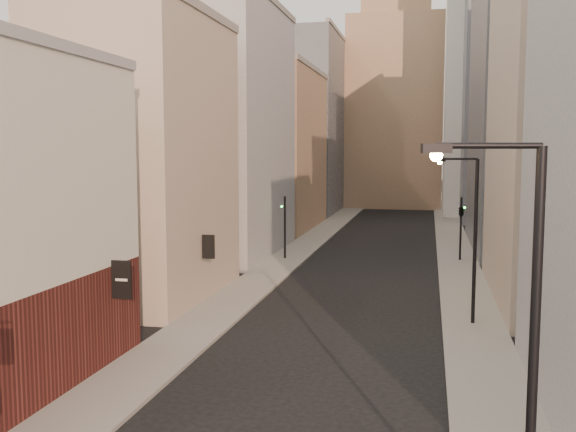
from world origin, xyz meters
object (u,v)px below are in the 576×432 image
(white_tower, at_px, (478,71))
(streetlamp_near, at_px, (522,344))
(traffic_light_left, at_px, (285,216))
(streetlamp_mid, at_px, (471,231))
(clock_tower, at_px, (396,90))
(traffic_light_right, at_px, (461,212))

(white_tower, distance_m, streetlamp_near, 75.40)
(streetlamp_near, bearing_deg, traffic_light_left, 96.04)
(white_tower, relative_size, traffic_light_left, 8.30)
(white_tower, bearing_deg, streetlamp_near, -93.10)
(streetlamp_mid, xyz_separation_m, traffic_light_left, (-12.95, 16.50, -1.26))
(clock_tower, bearing_deg, streetlamp_mid, -83.95)
(white_tower, relative_size, streetlamp_near, 4.76)
(traffic_light_left, bearing_deg, traffic_light_right, 177.50)
(white_tower, height_order, streetlamp_mid, white_tower)
(white_tower, relative_size, traffic_light_right, 8.30)
(traffic_light_left, bearing_deg, streetlamp_near, 97.76)
(clock_tower, distance_m, traffic_light_left, 54.20)
(clock_tower, relative_size, white_tower, 1.08)
(traffic_light_right, bearing_deg, streetlamp_mid, 70.70)
(streetlamp_near, distance_m, traffic_light_right, 38.23)
(clock_tower, xyz_separation_m, white_tower, (11.00, -14.00, 0.97))
(white_tower, distance_m, streetlamp_mid, 56.36)
(clock_tower, xyz_separation_m, streetlamp_near, (6.99, -88.05, -12.65))
(streetlamp_near, bearing_deg, streetlamp_mid, 75.87)
(traffic_light_left, height_order, traffic_light_right, same)
(streetlamp_mid, bearing_deg, clock_tower, 82.37)
(clock_tower, distance_m, white_tower, 17.83)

